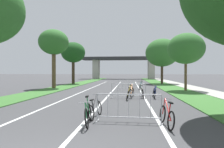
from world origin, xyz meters
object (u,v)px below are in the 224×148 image
(tree_right_maple_mid, at_px, (186,49))
(crowd_barrier_third, at_px, (129,85))
(tree_left_pine_near, at_px, (73,53))
(bicycle_teal_2, at_px, (141,86))
(crowd_barrier_nearest, at_px, (129,108))
(bicycle_green_3, at_px, (88,114))
(crowd_barrier_second, at_px, (128,91))
(tree_right_pine_far, at_px, (162,53))
(bicycle_red_6, at_px, (167,116))
(bicycle_white_7, at_px, (142,92))
(bicycle_yellow_5, at_px, (128,94))
(bicycle_black_4, at_px, (95,109))
(bicycle_blue_1, at_px, (154,93))
(bicycle_orange_0, at_px, (132,92))
(tree_left_oak_near, at_px, (54,43))

(tree_right_maple_mid, bearing_deg, crowd_barrier_third, 173.94)
(tree_left_pine_near, bearing_deg, bicycle_teal_2, -39.80)
(tree_right_maple_mid, distance_m, crowd_barrier_nearest, 13.37)
(bicycle_green_3, bearing_deg, crowd_barrier_second, -108.65)
(tree_right_maple_mid, xyz_separation_m, crowd_barrier_third, (-5.45, 0.58, -3.60))
(tree_right_pine_far, relative_size, crowd_barrier_third, 2.87)
(bicycle_green_3, distance_m, bicycle_red_6, 2.72)
(crowd_barrier_second, height_order, bicycle_teal_2, crowd_barrier_second)
(crowd_barrier_nearest, relative_size, bicycle_white_7, 1.42)
(tree_right_pine_far, height_order, bicycle_yellow_5, tree_right_pine_far)
(bicycle_green_3, bearing_deg, bicycle_black_4, -100.83)
(bicycle_black_4, bearing_deg, bicycle_blue_1, 69.89)
(tree_right_maple_mid, distance_m, bicycle_yellow_5, 9.00)
(tree_right_pine_far, bearing_deg, crowd_barrier_second, -107.59)
(tree_left_pine_near, bearing_deg, crowd_barrier_third, -44.72)
(crowd_barrier_second, distance_m, bicycle_orange_0, 0.60)
(bicycle_orange_0, height_order, bicycle_teal_2, bicycle_orange_0)
(crowd_barrier_second, xyz_separation_m, bicycle_red_6, (1.34, -6.51, -0.17))
(tree_right_pine_far, bearing_deg, bicycle_yellow_5, -107.17)
(crowd_barrier_third, bearing_deg, tree_right_maple_mid, -6.06)
(crowd_barrier_second, distance_m, bicycle_teal_2, 6.63)
(tree_right_pine_far, xyz_separation_m, bicycle_red_6, (-3.74, -22.52, -4.47))
(crowd_barrier_second, relative_size, bicycle_white_7, 1.42)
(tree_left_pine_near, height_order, tree_right_maple_mid, tree_left_pine_near)
(bicycle_orange_0, bearing_deg, bicycle_teal_2, 90.30)
(crowd_barrier_second, bearing_deg, bicycle_blue_1, 12.37)
(bicycle_white_7, bearing_deg, bicycle_teal_2, 87.55)
(tree_right_pine_far, relative_size, bicycle_red_6, 4.37)
(crowd_barrier_third, xyz_separation_m, bicycle_blue_1, (1.77, -5.71, -0.14))
(bicycle_green_3, bearing_deg, tree_right_maple_mid, -126.50)
(crowd_barrier_second, height_order, bicycle_green_3, crowd_barrier_second)
(bicycle_orange_0, distance_m, bicycle_green_3, 7.27)
(crowd_barrier_third, xyz_separation_m, bicycle_orange_0, (0.19, -5.59, -0.14))
(tree_right_maple_mid, xyz_separation_m, bicycle_red_6, (-4.19, -12.05, -3.77))
(bicycle_yellow_5, bearing_deg, bicycle_blue_1, 29.01)
(tree_left_oak_near, bearing_deg, bicycle_yellow_5, -41.87)
(bicycle_yellow_5, bearing_deg, bicycle_red_6, -73.62)
(tree_right_maple_mid, bearing_deg, bicycle_teal_2, 167.22)
(tree_right_pine_far, xyz_separation_m, bicycle_black_4, (-6.38, -21.58, -4.48))
(tree_left_pine_near, height_order, bicycle_black_4, tree_left_pine_near)
(bicycle_red_6, xyz_separation_m, bicycle_white_7, (-0.32, 7.09, 0.02))
(tree_right_pine_far, bearing_deg, bicycle_orange_0, -107.27)
(bicycle_black_4, bearing_deg, bicycle_teal_2, 85.79)
(crowd_barrier_nearest, distance_m, bicycle_red_6, 1.36)
(tree_left_pine_near, relative_size, tree_right_maple_mid, 1.15)
(crowd_barrier_second, bearing_deg, bicycle_green_3, -101.88)
(bicycle_yellow_5, distance_m, bicycle_white_7, 1.47)
(bicycle_black_4, bearing_deg, tree_right_maple_mid, 66.09)
(tree_left_oak_near, height_order, bicycle_white_7, tree_left_oak_near)
(bicycle_blue_1, xyz_separation_m, bicycle_teal_2, (-0.60, 6.10, -0.02))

